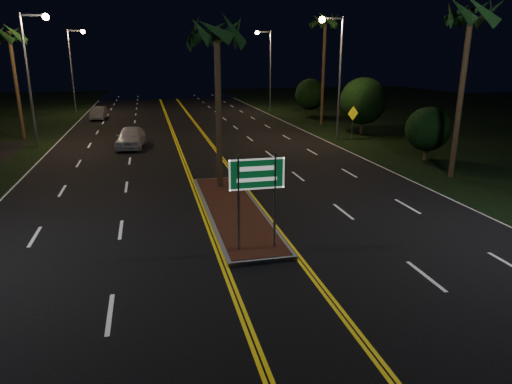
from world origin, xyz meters
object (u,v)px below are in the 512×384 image
object	(u,v)px
shrub_far	(310,94)
car_far	(98,112)
highway_sign	(257,183)
palm_left_far	(9,35)
streetlight_left_mid	(33,65)
palm_median	(217,32)
car_near	(131,136)
shrub_near	(428,129)
palm_right_near	(471,14)
median_island	(233,210)
streetlight_right_far	(267,61)
shrub_mid	(363,101)
warning_sign	(353,118)
streetlight_left_far	(74,62)
streetlight_right_mid	(336,64)
palm_right_far	(325,22)

from	to	relation	value
shrub_far	car_far	world-z (taller)	shrub_far
highway_sign	palm_left_far	distance (m)	28.77
highway_sign	streetlight_left_mid	bearing A→B (deg)	116.59
palm_median	car_near	xyz separation A→B (m)	(-4.49, 11.91, -6.41)
highway_sign	shrub_near	distance (m)	17.55
palm_right_near	car_far	size ratio (longest dim) A/B	2.10
palm_right_near	median_island	bearing A→B (deg)	-166.50
shrub_far	car_near	world-z (taller)	shrub_far
streetlight_right_far	shrub_mid	bearing A→B (deg)	-79.34
streetlight_left_mid	palm_right_near	distance (m)	27.14
median_island	warning_sign	xyz separation A→B (m)	(12.13, 14.77, 1.60)
median_island	streetlight_right_far	size ratio (longest dim) A/B	1.14
shrub_far	car_far	bearing A→B (deg)	172.59
streetlight_left_far	palm_left_far	bearing A→B (deg)	-97.78
streetlight_left_far	car_near	distance (m)	22.95
streetlight_right_mid	palm_right_near	bearing A→B (deg)	-81.06
palm_right_far	shrub_mid	bearing A→B (deg)	-78.69
streetlight_right_far	palm_right_near	xyz separation A→B (m)	(1.89, -32.00, 2.56)
car_far	palm_median	bearing A→B (deg)	-71.55
palm_left_far	shrub_far	distance (m)	28.30
highway_sign	car_near	distance (m)	20.18
palm_median	car_near	world-z (taller)	palm_median
median_island	shrub_near	bearing A→B (deg)	27.41
warning_sign	streetlight_left_mid	bearing A→B (deg)	153.15
shrub_near	shrub_far	world-z (taller)	shrub_far
median_island	shrub_mid	xyz separation A→B (m)	(14.00, 17.00, 2.64)
median_island	shrub_far	xyz separation A→B (m)	(13.80, 29.00, 2.25)
palm_right_near	palm_right_far	distance (m)	20.02
highway_sign	car_near	size ratio (longest dim) A/B	0.62
shrub_mid	streetlight_right_far	bearing A→B (deg)	100.66
streetlight_right_far	shrub_near	bearing A→B (deg)	-84.11
highway_sign	shrub_far	world-z (taller)	shrub_far
highway_sign	streetlight_right_far	distance (m)	40.74
palm_right_near	car_far	xyz separation A→B (m)	(-20.60, 28.85, -7.47)
streetlight_left_far	shrub_mid	bearing A→B (deg)	-39.10
shrub_mid	shrub_far	bearing A→B (deg)	90.95
streetlight_left_far	warning_sign	size ratio (longest dim) A/B	3.50
warning_sign	median_island	bearing A→B (deg)	-150.63
palm_median	shrub_mid	distance (m)	19.97
palm_right_near	shrub_mid	bearing A→B (deg)	83.88
shrub_near	streetlight_left_far	bearing A→B (deg)	128.79
highway_sign	palm_median	xyz separation A→B (m)	(0.00, 7.70, 4.87)
median_island	car_far	distance (m)	32.87
streetlight_right_mid	palm_left_far	size ratio (longest dim) A/B	1.02
streetlight_right_mid	palm_right_near	world-z (taller)	palm_right_near
palm_right_far	shrub_near	world-z (taller)	palm_right_far
highway_sign	shrub_mid	bearing A→B (deg)	56.56
streetlight_right_far	warning_sign	world-z (taller)	streetlight_right_far
palm_right_far	car_near	xyz separation A→B (m)	(-17.29, -7.59, -8.28)
palm_left_far	shrub_mid	xyz separation A→B (m)	(26.80, -4.00, -5.02)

